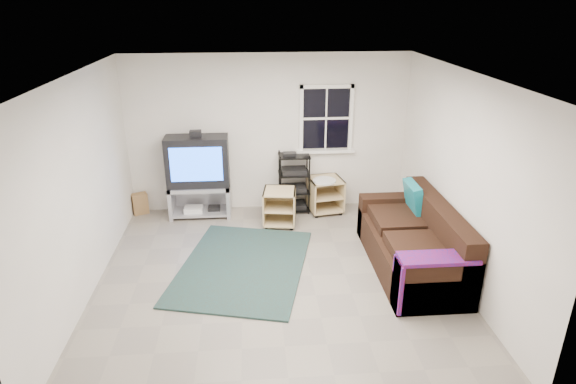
{
  "coord_description": "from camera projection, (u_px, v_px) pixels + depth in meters",
  "views": [
    {
      "loc": [
        -0.29,
        -5.39,
        3.41
      ],
      "look_at": [
        0.17,
        0.4,
        1.03
      ],
      "focal_mm": 30.0,
      "sensor_mm": 36.0,
      "label": 1
    }
  ],
  "objects": [
    {
      "name": "paper_bag",
      "position": [
        140.0,
        204.0,
        8.07
      ],
      "size": [
        0.29,
        0.25,
        0.35
      ],
      "primitive_type": "cube",
      "rotation": [
        0.0,
        0.0,
        0.42
      ],
      "color": "olive",
      "rests_on": "ground"
    },
    {
      "name": "side_table_right",
      "position": [
        324.0,
        192.0,
        8.11
      ],
      "size": [
        0.61,
        0.61,
        0.62
      ],
      "rotation": [
        0.0,
        0.0,
        0.17
      ],
      "color": "tan",
      "rests_on": "ground"
    },
    {
      "name": "tv_unit",
      "position": [
        198.0,
        170.0,
        7.77
      ],
      "size": [
        0.99,
        0.5,
        1.46
      ],
      "color": "#A7A6AE",
      "rests_on": "ground"
    },
    {
      "name": "side_table_left",
      "position": [
        280.0,
        205.0,
        7.66
      ],
      "size": [
        0.56,
        0.56,
        0.59
      ],
      "rotation": [
        0.0,
        0.0,
        -0.13
      ],
      "color": "tan",
      "rests_on": "ground"
    },
    {
      "name": "sofa",
      "position": [
        414.0,
        244.0,
        6.39
      ],
      "size": [
        0.96,
        2.17,
        0.99
      ],
      "color": "black",
      "rests_on": "ground"
    },
    {
      "name": "av_rack",
      "position": [
        294.0,
        186.0,
        8.08
      ],
      "size": [
        0.51,
        0.37,
        1.02
      ],
      "color": "black",
      "rests_on": "ground"
    },
    {
      "name": "room",
      "position": [
        326.0,
        123.0,
        7.89
      ],
      "size": [
        4.6,
        4.62,
        4.6
      ],
      "color": "gray",
      "rests_on": "ground"
    },
    {
      "name": "shag_rug",
      "position": [
        243.0,
        266.0,
        6.53
      ],
      "size": [
        2.09,
        2.53,
        0.03
      ],
      "primitive_type": "cube",
      "rotation": [
        0.0,
        0.0,
        -0.24
      ],
      "color": "black",
      "rests_on": "ground"
    }
  ]
}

